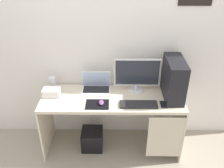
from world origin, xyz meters
The scene contains 13 objects.
ground_plane centered at (0.00, 0.00, 0.00)m, with size 8.00×8.00×0.00m, color #9E9384.
wall_back centered at (0.00, 0.33, 1.30)m, with size 4.00×0.05×2.60m.
desk centered at (0.02, -0.01, 0.62)m, with size 1.66×0.58×0.76m.
pc_tower centered at (0.70, 0.03, 0.99)m, with size 0.20×0.46×0.46m, color black.
monitor centered at (0.29, 0.14, 0.99)m, with size 0.54×0.18×0.42m.
laptop centered at (-0.19, 0.17, 0.81)m, with size 0.35×0.24×0.24m.
speaker centered at (-0.73, 0.19, 0.84)m, with size 0.09×0.09×0.15m, color silver.
projector centered at (-0.71, 0.03, 0.81)m, with size 0.20×0.14×0.09m, color white.
keyboard centered at (0.30, -0.16, 0.77)m, with size 0.42×0.14×0.02m, color #232326.
mousepad centered at (-0.16, -0.15, 0.76)m, with size 0.26×0.20×0.01m, color black.
mouse_left centered at (-0.12, -0.14, 0.78)m, with size 0.06×0.10×0.03m, color #8C4C99.
cell_phone centered at (0.58, -0.15, 0.77)m, with size 0.07×0.13×0.01m, color black.
subwoofer centered at (-0.25, -0.03, 0.13)m, with size 0.26×0.26×0.26m, color black.
Camera 1 is at (0.03, -2.43, 2.37)m, focal length 40.06 mm.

